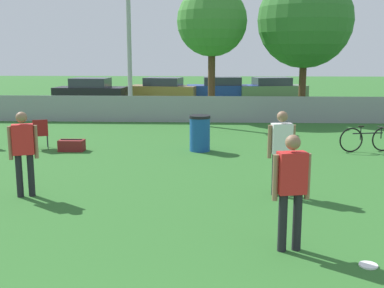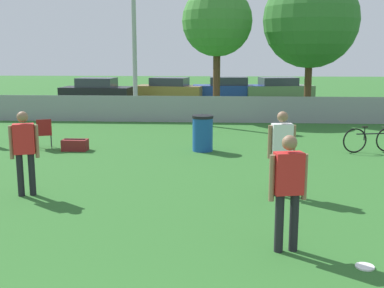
{
  "view_description": "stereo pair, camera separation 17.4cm",
  "coord_description": "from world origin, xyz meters",
  "px_view_note": "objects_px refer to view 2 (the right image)",
  "views": [
    {
      "loc": [
        0.68,
        -1.96,
        2.83
      ],
      "look_at": [
        0.25,
        7.5,
        1.05
      ],
      "focal_mm": 45.0,
      "sensor_mm": 36.0,
      "label": 1
    },
    {
      "loc": [
        0.85,
        -1.95,
        2.83
      ],
      "look_at": [
        0.25,
        7.5,
        1.05
      ],
      "focal_mm": 45.0,
      "sensor_mm": 36.0,
      "label": 2
    }
  ],
  "objects_px": {
    "player_defender_red": "(24,147)",
    "player_thrower_red": "(288,185)",
    "trash_bin": "(203,133)",
    "parked_car_blue": "(228,88)",
    "parked_car_olive": "(278,88)",
    "gear_bag_sideline": "(75,145)",
    "folding_chair_sideline": "(44,132)",
    "tree_near_pole": "(217,22)",
    "parked_car_tan": "(169,89)",
    "player_receiver_white": "(282,147)",
    "frisbee_disc": "(365,267)",
    "bicycle_sideline": "(371,140)",
    "parked_car_dark": "(97,91)",
    "tree_far_right": "(311,20)",
    "light_pole": "(134,10)"
  },
  "relations": [
    {
      "from": "player_defender_red",
      "to": "player_thrower_red",
      "type": "xyz_separation_m",
      "value": [
        4.88,
        -2.49,
        0.0
      ]
    },
    {
      "from": "trash_bin",
      "to": "parked_car_blue",
      "type": "height_order",
      "value": "parked_car_blue"
    },
    {
      "from": "player_defender_red",
      "to": "parked_car_olive",
      "type": "xyz_separation_m",
      "value": [
        7.44,
        21.65,
        -0.33
      ]
    },
    {
      "from": "trash_bin",
      "to": "parked_car_olive",
      "type": "distance_m",
      "value": 17.35
    },
    {
      "from": "gear_bag_sideline",
      "to": "parked_car_blue",
      "type": "distance_m",
      "value": 17.44
    },
    {
      "from": "player_thrower_red",
      "to": "folding_chair_sideline",
      "type": "height_order",
      "value": "player_thrower_red"
    },
    {
      "from": "parked_car_olive",
      "to": "parked_car_blue",
      "type": "bearing_deg",
      "value": 173.92
    },
    {
      "from": "player_defender_red",
      "to": "folding_chair_sideline",
      "type": "xyz_separation_m",
      "value": [
        -1.42,
        4.8,
        -0.48
      ]
    },
    {
      "from": "tree_near_pole",
      "to": "parked_car_tan",
      "type": "bearing_deg",
      "value": 110.25
    },
    {
      "from": "gear_bag_sideline",
      "to": "player_receiver_white",
      "type": "bearing_deg",
      "value": -37.53
    },
    {
      "from": "player_thrower_red",
      "to": "parked_car_tan",
      "type": "height_order",
      "value": "player_thrower_red"
    },
    {
      "from": "player_receiver_white",
      "to": "parked_car_tan",
      "type": "relative_size",
      "value": 0.38
    },
    {
      "from": "parked_car_olive",
      "to": "folding_chair_sideline",
      "type": "bearing_deg",
      "value": -128.8
    },
    {
      "from": "trash_bin",
      "to": "parked_car_olive",
      "type": "bearing_deg",
      "value": 76.42
    },
    {
      "from": "folding_chair_sideline",
      "to": "parked_car_olive",
      "type": "relative_size",
      "value": 0.2
    },
    {
      "from": "player_defender_red",
      "to": "frisbee_disc",
      "type": "height_order",
      "value": "player_defender_red"
    },
    {
      "from": "bicycle_sideline",
      "to": "parked_car_dark",
      "type": "xyz_separation_m",
      "value": [
        -11.7,
        13.87,
        0.33
      ]
    },
    {
      "from": "player_receiver_white",
      "to": "player_defender_red",
      "type": "height_order",
      "value": "same"
    },
    {
      "from": "tree_far_right",
      "to": "player_defender_red",
      "type": "bearing_deg",
      "value": -120.83
    },
    {
      "from": "player_defender_red",
      "to": "folding_chair_sideline",
      "type": "distance_m",
      "value": 5.03
    },
    {
      "from": "player_thrower_red",
      "to": "gear_bag_sideline",
      "type": "xyz_separation_m",
      "value": [
        -5.3,
        7.09,
        -0.83
      ]
    },
    {
      "from": "light_pole",
      "to": "tree_near_pole",
      "type": "distance_m",
      "value": 3.69
    },
    {
      "from": "parked_car_olive",
      "to": "bicycle_sideline",
      "type": "bearing_deg",
      "value": -98.24
    },
    {
      "from": "player_defender_red",
      "to": "parked_car_tan",
      "type": "relative_size",
      "value": 0.38
    },
    {
      "from": "light_pole",
      "to": "folding_chair_sideline",
      "type": "bearing_deg",
      "value": -100.78
    },
    {
      "from": "player_defender_red",
      "to": "frisbee_disc",
      "type": "xyz_separation_m",
      "value": [
        5.87,
        -2.99,
        -0.98
      ]
    },
    {
      "from": "player_defender_red",
      "to": "folding_chair_sideline",
      "type": "relative_size",
      "value": 1.89
    },
    {
      "from": "tree_near_pole",
      "to": "bicycle_sideline",
      "type": "relative_size",
      "value": 3.39
    },
    {
      "from": "light_pole",
      "to": "parked_car_tan",
      "type": "relative_size",
      "value": 1.76
    },
    {
      "from": "folding_chair_sideline",
      "to": "parked_car_dark",
      "type": "distance_m",
      "value": 14.08
    },
    {
      "from": "folding_chair_sideline",
      "to": "player_thrower_red",
      "type": "bearing_deg",
      "value": 108.64
    },
    {
      "from": "trash_bin",
      "to": "parked_car_blue",
      "type": "relative_size",
      "value": 0.23
    },
    {
      "from": "bicycle_sideline",
      "to": "gear_bag_sideline",
      "type": "distance_m",
      "value": 8.7
    },
    {
      "from": "tree_far_right",
      "to": "player_receiver_white",
      "type": "height_order",
      "value": "tree_far_right"
    },
    {
      "from": "parked_car_olive",
      "to": "light_pole",
      "type": "bearing_deg",
      "value": -139.59
    },
    {
      "from": "trash_bin",
      "to": "parked_car_dark",
      "type": "distance_m",
      "value": 15.53
    },
    {
      "from": "player_receiver_white",
      "to": "folding_chair_sideline",
      "type": "distance_m",
      "value": 7.93
    },
    {
      "from": "player_defender_red",
      "to": "parked_car_olive",
      "type": "distance_m",
      "value": 22.89
    },
    {
      "from": "parked_car_blue",
      "to": "folding_chair_sideline",
      "type": "bearing_deg",
      "value": -111.8
    },
    {
      "from": "player_receiver_white",
      "to": "parked_car_dark",
      "type": "xyz_separation_m",
      "value": [
        -8.56,
        18.4,
        -0.29
      ]
    },
    {
      "from": "player_thrower_red",
      "to": "parked_car_dark",
      "type": "xyz_separation_m",
      "value": [
        -8.31,
        21.23,
        -0.29
      ]
    },
    {
      "from": "tree_near_pole",
      "to": "parked_car_blue",
      "type": "height_order",
      "value": "tree_near_pole"
    },
    {
      "from": "player_thrower_red",
      "to": "folding_chair_sideline",
      "type": "xyz_separation_m",
      "value": [
        -6.29,
        7.3,
        -0.48
      ]
    },
    {
      "from": "player_defender_red",
      "to": "parked_car_olive",
      "type": "relative_size",
      "value": 0.38
    },
    {
      "from": "parked_car_blue",
      "to": "parked_car_olive",
      "type": "relative_size",
      "value": 1.0
    },
    {
      "from": "tree_far_right",
      "to": "player_receiver_white",
      "type": "relative_size",
      "value": 3.74
    },
    {
      "from": "frisbee_disc",
      "to": "player_defender_red",
      "type": "bearing_deg",
      "value": 153.05
    },
    {
      "from": "player_defender_red",
      "to": "frisbee_disc",
      "type": "distance_m",
      "value": 6.66
    },
    {
      "from": "bicycle_sideline",
      "to": "parked_car_dark",
      "type": "relative_size",
      "value": 0.41
    },
    {
      "from": "trash_bin",
      "to": "gear_bag_sideline",
      "type": "bearing_deg",
      "value": -177.15
    }
  ]
}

